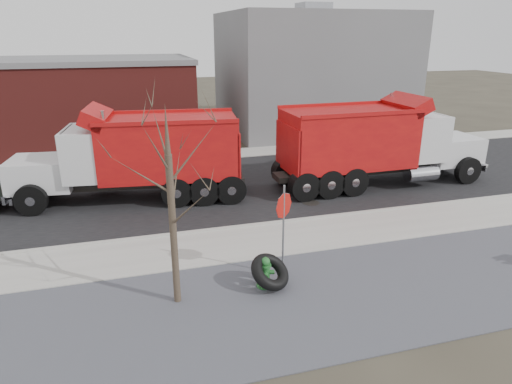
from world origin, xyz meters
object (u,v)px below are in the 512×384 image
object	(u,v)px
truck_tire	(270,272)
dump_truck_red_b	(139,154)
fire_hydrant	(265,273)
stop_sign	(284,215)
dump_truck_red_a	(375,141)

from	to	relation	value
truck_tire	dump_truck_red_b	bearing A→B (deg)	110.00
fire_hydrant	stop_sign	distance (m)	1.69
fire_hydrant	dump_truck_red_a	bearing A→B (deg)	62.67
fire_hydrant	dump_truck_red_b	distance (m)	8.84
dump_truck_red_b	truck_tire	bearing A→B (deg)	116.93
stop_sign	dump_truck_red_b	distance (m)	8.52
truck_tire	stop_sign	world-z (taller)	stop_sign
fire_hydrant	dump_truck_red_b	size ratio (longest dim) A/B	0.10
truck_tire	dump_truck_red_a	bearing A→B (deg)	45.30
truck_tire	dump_truck_red_b	size ratio (longest dim) A/B	0.16
truck_tire	stop_sign	bearing A→B (deg)	45.48
fire_hydrant	dump_truck_red_a	xyz separation A→B (m)	(7.44, 7.31, 1.62)
dump_truck_red_a	dump_truck_red_b	bearing A→B (deg)	174.28
fire_hydrant	dump_truck_red_a	distance (m)	10.55
stop_sign	dump_truck_red_a	size ratio (longest dim) A/B	0.27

